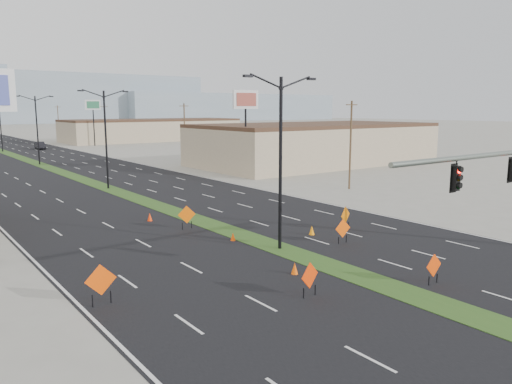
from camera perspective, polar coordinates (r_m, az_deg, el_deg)
ground at (r=22.43m, az=23.12°, el=-12.84°), size 600.00×600.00×0.00m
building_se_near at (r=76.13m, az=6.76°, el=5.34°), size 36.00×18.00×5.50m
building_se_far at (r=132.74m, az=-11.71°, el=6.87°), size 44.00×16.00×5.00m
mesa_center at (r=315.57m, az=-26.49°, el=9.61°), size 220.00×50.00×28.00m
mesa_east at (r=359.67m, az=-3.33°, el=9.66°), size 160.00×50.00×18.00m
streetlight_0 at (r=28.80m, az=2.82°, el=3.90°), size 5.15×0.24×10.02m
streetlight_1 at (r=53.39m, az=-16.79°, el=6.11°), size 5.15×0.24×10.02m
streetlight_2 at (r=80.25m, az=-23.74°, el=6.73°), size 5.15×0.24×10.02m
streetlight_3 at (r=107.69m, az=-27.18°, el=7.00°), size 5.15×0.24×10.02m
utility_pole_0 at (r=52.04m, az=10.75°, el=5.44°), size 1.60×0.20×9.00m
utility_pole_1 at (r=79.93m, az=-8.17°, el=6.89°), size 1.60×0.20×9.00m
utility_pole_2 at (r=111.90m, az=-16.87°, el=7.31°), size 1.60×0.20×9.00m
utility_pole_3 at (r=145.27m, az=-21.65°, el=7.48°), size 1.60×0.20×9.00m
car_mid at (r=111.05m, az=-23.45°, el=4.90°), size 1.98×4.70×1.51m
construction_sign_0 at (r=22.28m, az=-17.32°, el=-9.70°), size 1.36×0.09×1.81m
construction_sign_1 at (r=22.37m, az=6.16°, el=-9.61°), size 1.17×0.29×1.58m
construction_sign_2 at (r=34.68m, az=-7.92°, el=-2.66°), size 1.21×0.36×1.65m
construction_sign_3 at (r=25.22m, az=19.65°, el=-8.04°), size 1.12×0.05×1.49m
construction_sign_4 at (r=31.19m, az=9.89°, el=-4.21°), size 1.16×0.13×1.55m
construction_sign_5 at (r=34.73m, az=10.17°, el=-2.72°), size 1.18×0.41×1.63m
cone_0 at (r=25.41m, az=4.44°, el=-8.72°), size 0.38×0.38×0.60m
cone_1 at (r=31.54m, az=-2.65°, el=-5.12°), size 0.33×0.33×0.54m
cone_2 at (r=33.13m, az=6.40°, el=-4.37°), size 0.44×0.44×0.63m
cone_3 at (r=37.74m, az=-12.05°, el=-2.81°), size 0.44×0.44×0.62m
pole_sign_east_near at (r=62.19m, az=-1.20°, el=9.86°), size 3.43×0.77×10.45m
pole_sign_east_far at (r=116.89m, az=-18.14°, el=9.09°), size 3.25×1.30×10.09m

